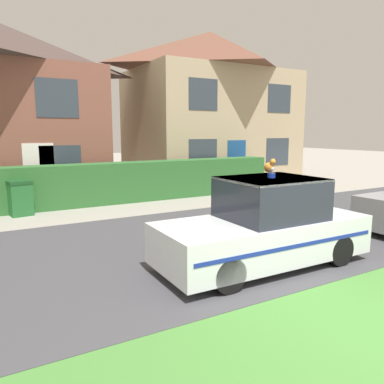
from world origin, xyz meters
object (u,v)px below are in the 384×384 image
police_car (265,227)px  wheelie_bin (20,198)px  house_right (210,106)px  cat (270,166)px

police_car → wheelie_bin: size_ratio=3.85×
house_right → wheelie_bin: size_ratio=7.62×
cat → house_right: (5.76, 11.20, 1.91)m
cat → house_right: house_right is taller
wheelie_bin → police_car: bearing=-72.3°
cat → house_right: size_ratio=0.04×
cat → wheelie_bin: bearing=-160.5°
police_car → house_right: house_right is taller
police_car → house_right: 13.13m
police_car → cat: (0.17, 0.11, 1.11)m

